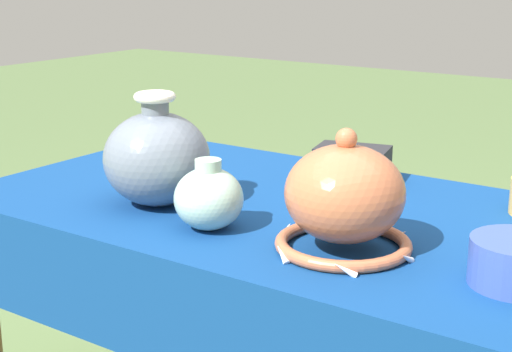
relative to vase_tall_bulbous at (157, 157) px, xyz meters
name	(u,v)px	position (x,y,z in m)	size (l,w,h in m)	color
display_table	(290,239)	(0.24, 0.13, -0.17)	(1.34, 0.74, 0.71)	olive
vase_tall_bulbous	(157,157)	(0.00, 0.00, 0.00)	(0.22, 0.22, 0.23)	slate
vase_dome_bell	(344,201)	(0.44, -0.02, -0.01)	(0.25, 0.24, 0.22)	#BC6642
mosaic_tile_box	(352,164)	(0.24, 0.38, -0.06)	(0.18, 0.14, 0.08)	#232328
jar_round_celadon	(209,198)	(0.18, -0.06, -0.04)	(0.13, 0.13, 0.13)	#A8CCB7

